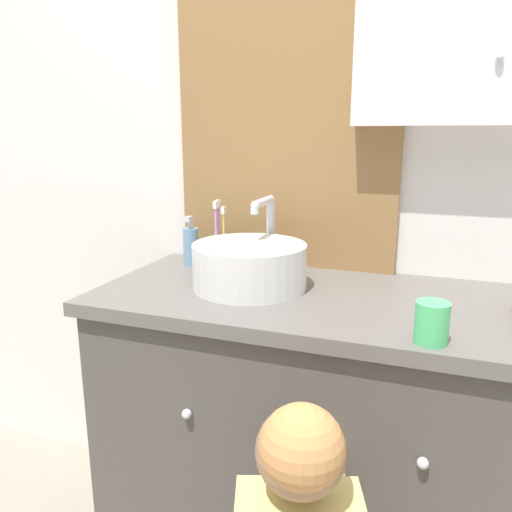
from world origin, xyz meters
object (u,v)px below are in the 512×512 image
object	(u,v)px
sink_basin	(250,264)
drinking_cup	(432,323)
soap_dispenser	(191,245)
toothbrush_holder	(220,250)

from	to	relation	value
sink_basin	drinking_cup	bearing A→B (deg)	-25.59
soap_dispenser	drinking_cup	bearing A→B (deg)	-27.87
sink_basin	soap_dispenser	size ratio (longest dim) A/B	2.29
toothbrush_holder	drinking_cup	size ratio (longest dim) A/B	2.44
soap_dispenser	drinking_cup	size ratio (longest dim) A/B	1.84
drinking_cup	soap_dispenser	bearing A→B (deg)	152.13
sink_basin	soap_dispenser	xyz separation A→B (m)	(-0.26, 0.16, -0.00)
sink_basin	toothbrush_holder	distance (m)	0.24
sink_basin	soap_dispenser	world-z (taller)	sink_basin
soap_dispenser	toothbrush_holder	bearing A→B (deg)	9.61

